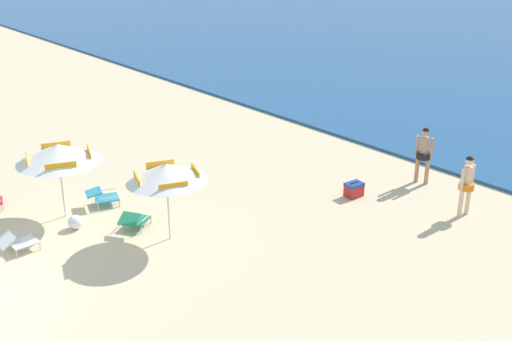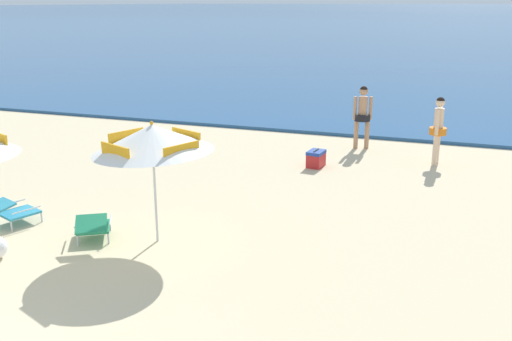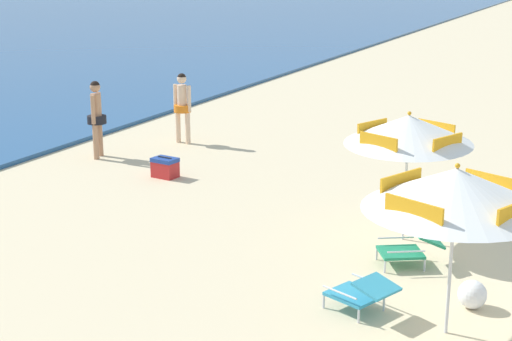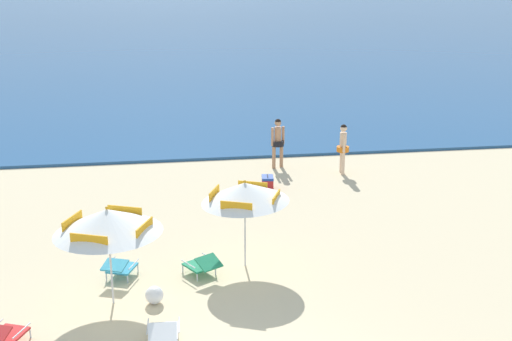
# 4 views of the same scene
# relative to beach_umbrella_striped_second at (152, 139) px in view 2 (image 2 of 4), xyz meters

# --- Properties ---
(ocean_water) EXTENTS (800.00, 800.00, 0.10)m
(ocean_water) POSITION_rel_beach_umbrella_striped_second_xyz_m (-0.66, 408.67, -1.71)
(ocean_water) COLOR #235184
(ocean_water) RESTS_ON ground
(beach_umbrella_striped_second) EXTENTS (2.01, 1.99, 2.05)m
(beach_umbrella_striped_second) POSITION_rel_beach_umbrella_striped_second_xyz_m (0.00, 0.00, 0.00)
(beach_umbrella_striped_second) COLOR silver
(beach_umbrella_striped_second) RESTS_ON ground
(lounge_chair_under_umbrella) EXTENTS (0.90, 1.02, 0.51)m
(lounge_chair_under_umbrella) POSITION_rel_beach_umbrella_striped_second_xyz_m (-1.00, -0.37, -1.49)
(lounge_chair_under_umbrella) COLOR #1E7F56
(lounge_chair_under_umbrella) RESTS_ON ground
(lounge_chair_spare_folded) EXTENTS (0.80, 0.98, 0.49)m
(lounge_chair_spare_folded) POSITION_rel_beach_umbrella_striped_second_xyz_m (-2.78, -0.24, -1.49)
(lounge_chair_spare_folded) COLOR teal
(lounge_chair_spare_folded) RESTS_ON ground
(person_standing_near_shore) EXTENTS (0.41, 0.49, 1.67)m
(person_standing_near_shore) POSITION_rel_beach_umbrella_striped_second_xyz_m (4.13, 6.48, -0.80)
(person_standing_near_shore) COLOR beige
(person_standing_near_shore) RESTS_ON ground
(person_standing_beside) EXTENTS (0.48, 0.42, 1.70)m
(person_standing_beside) POSITION_rel_beach_umbrella_striped_second_xyz_m (2.13, 7.45, -0.78)
(person_standing_beside) COLOR tan
(person_standing_beside) RESTS_ON ground
(cooler_box) EXTENTS (0.41, 0.53, 0.43)m
(cooler_box) POSITION_rel_beach_umbrella_striped_second_xyz_m (1.41, 5.27, -1.56)
(cooler_box) COLOR red
(cooler_box) RESTS_ON ground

